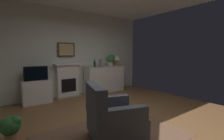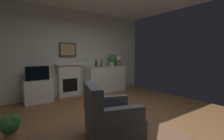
{
  "view_description": "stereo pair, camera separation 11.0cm",
  "coord_description": "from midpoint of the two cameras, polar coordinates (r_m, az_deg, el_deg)",
  "views": [
    {
      "loc": [
        -2.17,
        -2.4,
        1.37
      ],
      "look_at": [
        0.1,
        0.67,
        1.0
      ],
      "focal_mm": 25.0,
      "sensor_mm": 36.0,
      "label": 1
    },
    {
      "loc": [
        -2.09,
        -2.46,
        1.37
      ],
      "look_at": [
        0.1,
        0.67,
        1.0
      ],
      "focal_mm": 25.0,
      "sensor_mm": 36.0,
      "label": 2
    }
  ],
  "objects": [
    {
      "name": "armchair",
      "position": [
        2.57,
        0.21,
        -17.02
      ],
      "size": [
        1.0,
        0.97,
        0.92
      ],
      "color": "#474C56",
      "rests_on": "ground_plane"
    },
    {
      "name": "wine_bottle",
      "position": [
        5.46,
        -5.28,
        2.27
      ],
      "size": [
        0.08,
        0.08,
        0.29
      ],
      "color": "#193F1E",
      "rests_on": "sideboard_cabinet"
    },
    {
      "name": "wine_glass_right",
      "position": [
        5.82,
        -0.48,
        2.63
      ],
      "size": [
        0.07,
        0.07,
        0.16
      ],
      "color": "silver",
      "rests_on": "sideboard_cabinet"
    },
    {
      "name": "tv_cabinet",
      "position": [
        4.97,
        -24.78,
        -7.1
      ],
      "size": [
        0.75,
        0.42,
        0.65
      ],
      "color": "white",
      "rests_on": "ground_plane"
    },
    {
      "name": "ground_plane",
      "position": [
        3.53,
        6.06,
        -18.23
      ],
      "size": [
        5.38,
        5.36,
        0.1
      ],
      "primitive_type": "cube",
      "color": "brown",
      "rests_on": "ground"
    },
    {
      "name": "sideboard_cabinet",
      "position": [
        5.78,
        -1.58,
        -3.35
      ],
      "size": [
        1.51,
        0.49,
        0.96
      ],
      "color": "white",
      "rests_on": "ground_plane"
    },
    {
      "name": "area_rug",
      "position": [
        2.84,
        0.72,
        -23.07
      ],
      "size": [
        2.35,
        1.65,
        0.02
      ],
      "primitive_type": "cube",
      "color": "brown",
      "rests_on": "ground_plane"
    },
    {
      "name": "framed_picture",
      "position": [
        5.31,
        -15.25,
        7.18
      ],
      "size": [
        0.55,
        0.04,
        0.45
      ],
      "color": "#473323"
    },
    {
      "name": "wine_glass_left",
      "position": [
        5.69,
        -2.26,
        2.56
      ],
      "size": [
        0.07,
        0.07,
        0.16
      ],
      "color": "silver",
      "rests_on": "sideboard_cabinet"
    },
    {
      "name": "wine_glass_center",
      "position": [
        5.69,
        -0.97,
        2.57
      ],
      "size": [
        0.07,
        0.07,
        0.16
      ],
      "color": "silver",
      "rests_on": "sideboard_cabinet"
    },
    {
      "name": "vase_decorative",
      "position": [
        5.56,
        -3.23,
        2.67
      ],
      "size": [
        0.11,
        0.11,
        0.28
      ],
      "color": "slate",
      "rests_on": "sideboard_cabinet"
    },
    {
      "name": "wall_rear",
      "position": [
        5.51,
        -12.27,
        5.98
      ],
      "size": [
        5.38,
        0.06,
        2.85
      ],
      "primitive_type": "cube",
      "color": "silver",
      "rests_on": "ground_plane"
    },
    {
      "name": "table_lamp",
      "position": [
        6.05,
        2.88,
        4.23
      ],
      "size": [
        0.26,
        0.26,
        0.4
      ],
      "color": "#B79338",
      "rests_on": "sideboard_cabinet"
    },
    {
      "name": "fireplace_unit",
      "position": [
        5.33,
        -14.81,
        -3.53
      ],
      "size": [
        0.87,
        0.3,
        1.1
      ],
      "color": "white",
      "rests_on": "ground_plane"
    },
    {
      "name": "tv_set",
      "position": [
        4.86,
        -24.98,
        -1.08
      ],
      "size": [
        0.62,
        0.07,
        0.4
      ],
      "color": "black",
      "rests_on": "tv_cabinet"
    },
    {
      "name": "potted_plant_small",
      "position": [
        5.93,
        0.63,
        3.99
      ],
      "size": [
        0.3,
        0.3,
        0.43
      ],
      "color": "beige",
      "rests_on": "sideboard_cabinet"
    },
    {
      "name": "potted_plant_fern",
      "position": [
        3.07,
        -32.26,
        -16.63
      ],
      "size": [
        0.3,
        0.3,
        0.43
      ],
      "color": "#936B4C",
      "rests_on": "ground_plane"
    }
  ]
}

